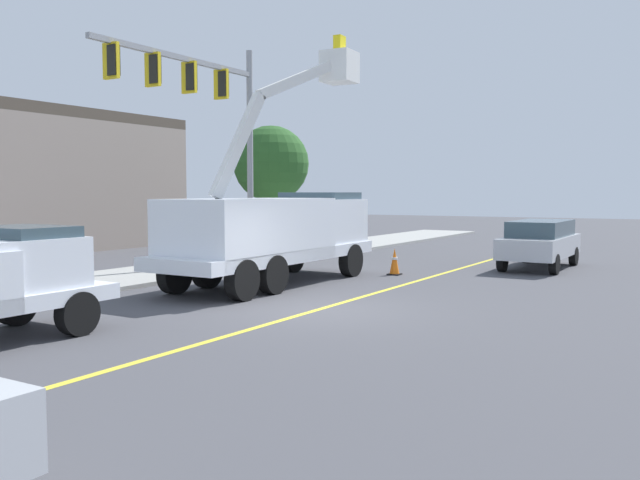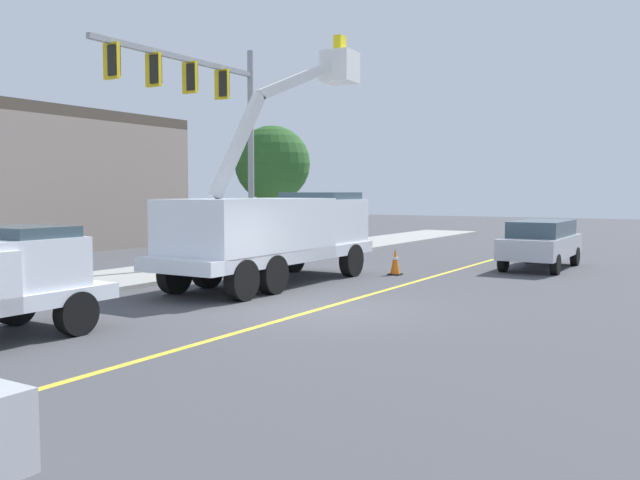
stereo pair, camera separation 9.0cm
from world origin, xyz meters
name	(u,v)px [view 1 (the left image)]	position (x,y,z in m)	size (l,w,h in m)	color
ground	(317,310)	(0.00, 0.00, 0.00)	(120.00, 120.00, 0.00)	#47474C
sidewalk_far_side	(85,283)	(0.36, 7.88, 0.06)	(60.00, 3.60, 0.12)	#9E9E99
lane_centre_stripe	(317,310)	(0.00, 0.00, 0.00)	(50.00, 0.16, 0.01)	yellow
utility_bucket_truck	(275,229)	(3.30, 3.21, 1.62)	(8.31, 3.45, 7.25)	white
passing_minivan	(540,241)	(11.22, -2.88, 0.97)	(4.88, 2.13, 1.69)	silver
traffic_cone_mid_front	(395,262)	(6.97, 0.93, 0.43)	(0.40, 0.40, 0.88)	black
traffic_signal_mast	(205,105)	(4.48, 6.67, 5.56)	(7.27, 0.78, 7.76)	gray
street_tree_right	(271,164)	(11.60, 8.64, 3.93)	(3.31, 3.31, 5.60)	brown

